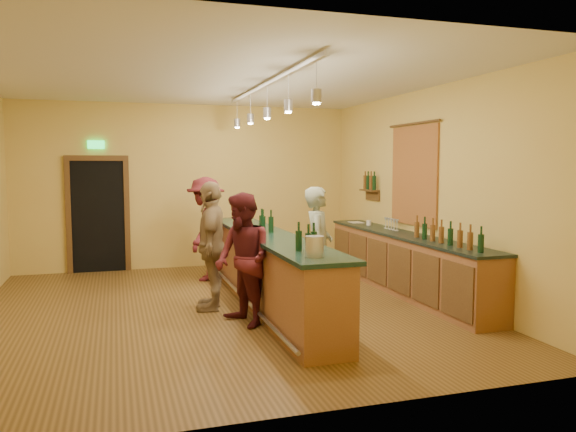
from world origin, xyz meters
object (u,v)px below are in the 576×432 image
object	(u,v)px
customer_b	(212,246)
customer_c	(206,229)
tasting_bar	(268,264)
customer_a	(243,260)
bar_stool	(308,255)
back_counter	(405,262)
bartender	(318,246)

from	to	relation	value
customer_b	customer_c	xyz separation A→B (m)	(0.24, 2.05, 0.01)
tasting_bar	customer_a	bearing A→B (deg)	-122.59
customer_b	bar_stool	bearing A→B (deg)	137.33
back_counter	customer_a	bearing A→B (deg)	-159.93
bar_stool	customer_c	bearing A→B (deg)	151.53
tasting_bar	customer_b	distance (m)	0.84
back_counter	customer_c	size ratio (longest dim) A/B	2.51
bartender	customer_c	world-z (taller)	customer_c
customer_a	bartender	bearing A→B (deg)	102.21
tasting_bar	customer_b	xyz separation A→B (m)	(-0.79, 0.07, 0.29)
tasting_bar	customer_a	distance (m)	1.05
customer_a	customer_c	bearing A→B (deg)	162.76
tasting_bar	bar_stool	distance (m)	1.63
back_counter	customer_a	distance (m)	3.05
bar_stool	customer_b	bearing A→B (deg)	-147.23
customer_a	customer_b	xyz separation A→B (m)	(-0.24, 0.93, 0.06)
back_counter	customer_b	size ratio (longest dim) A/B	2.53
tasting_bar	bar_stool	world-z (taller)	tasting_bar
customer_c	bar_stool	world-z (taller)	customer_c
customer_b	bar_stool	xyz separation A→B (m)	(1.83, 1.18, -0.39)
bartender	bar_stool	distance (m)	1.47
customer_c	bar_stool	bearing A→B (deg)	85.64
customer_a	bar_stool	world-z (taller)	customer_a
bartender	customer_a	world-z (taller)	bartender
tasting_bar	bar_stool	size ratio (longest dim) A/B	7.84
tasting_bar	customer_a	world-z (taller)	customer_a
back_counter	customer_c	distance (m)	3.47
back_counter	customer_c	xyz separation A→B (m)	(-2.84, 1.94, 0.42)
bartender	customer_c	xyz separation A→B (m)	(-1.27, 2.26, 0.05)
customer_c	bartender	bearing A→B (deg)	53.44
back_counter	bar_stool	size ratio (longest dim) A/B	7.00
customer_b	tasting_bar	bearing A→B (deg)	99.44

